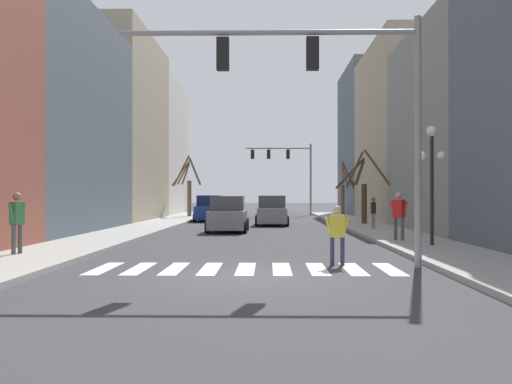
% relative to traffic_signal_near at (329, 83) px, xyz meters
% --- Properties ---
extents(ground_plane, '(240.00, 240.00, 0.00)m').
position_rel_traffic_signal_near_xyz_m(ground_plane, '(-2.13, -1.99, -4.74)').
color(ground_plane, '#38383D').
extents(building_row_left, '(6.00, 53.04, 12.98)m').
position_rel_traffic_signal_near_xyz_m(building_row_left, '(-12.67, 18.79, 1.26)').
color(building_row_left, '#934C3D').
rests_on(building_row_left, ground_plane).
extents(building_row_right, '(6.00, 52.91, 13.27)m').
position_rel_traffic_signal_near_xyz_m(building_row_right, '(8.42, 19.81, 1.06)').
color(building_row_right, '#515B66').
rests_on(building_row_right, ground_plane).
extents(crosswalk_stripes, '(7.65, 2.60, 0.01)m').
position_rel_traffic_signal_near_xyz_m(crosswalk_stripes, '(-2.13, -0.36, -4.73)').
color(crosswalk_stripes, white).
rests_on(crosswalk_stripes, ground_plane).
extents(traffic_signal_near, '(7.81, 0.28, 6.46)m').
position_rel_traffic_signal_near_xyz_m(traffic_signal_near, '(0.00, 0.00, 0.00)').
color(traffic_signal_near, gray).
rests_on(traffic_signal_near, ground_plane).
extents(traffic_signal_far, '(5.95, 0.28, 6.49)m').
position_rel_traffic_signal_near_xyz_m(traffic_signal_far, '(0.15, 38.87, 0.04)').
color(traffic_signal_far, gray).
rests_on(traffic_signal_far, ground_plane).
extents(street_lamp_right_corner, '(0.95, 0.36, 4.06)m').
position_rel_traffic_signal_near_xyz_m(street_lamp_right_corner, '(4.01, 5.04, -1.70)').
color(street_lamp_right_corner, black).
rests_on(street_lamp_right_corner, sidewalk_right).
extents(car_driving_toward_lane, '(2.00, 4.35, 1.82)m').
position_rel_traffic_signal_near_xyz_m(car_driving_toward_lane, '(-5.66, 26.38, -3.90)').
color(car_driving_toward_lane, navy).
rests_on(car_driving_toward_lane, ground_plane).
extents(car_parked_left_mid, '(2.02, 4.38, 1.80)m').
position_rel_traffic_signal_near_xyz_m(car_parked_left_mid, '(-3.60, 14.67, -3.91)').
color(car_parked_left_mid, gray).
rests_on(car_parked_left_mid, ground_plane).
extents(car_parked_right_far, '(2.00, 4.32, 1.81)m').
position_rel_traffic_signal_near_xyz_m(car_parked_right_far, '(-1.34, 21.05, -3.90)').
color(car_parked_right_far, gray).
rests_on(car_parked_right_far, ground_plane).
extents(pedestrian_near_right_corner, '(0.68, 0.23, 1.58)m').
position_rel_traffic_signal_near_xyz_m(pedestrian_near_right_corner, '(0.25, 0.35, -3.80)').
color(pedestrian_near_right_corner, '#282D47').
rests_on(pedestrian_near_right_corner, ground_plane).
extents(pedestrian_on_right_sidewalk, '(0.22, 0.68, 1.59)m').
position_rel_traffic_signal_near_xyz_m(pedestrian_on_right_sidewalk, '(3.78, 15.11, -3.64)').
color(pedestrian_on_right_sidewalk, '#7A705B').
rests_on(pedestrian_on_right_sidewalk, sidewalk_right).
extents(pedestrian_crossing_street, '(0.59, 0.64, 1.81)m').
position_rel_traffic_signal_near_xyz_m(pedestrian_crossing_street, '(3.36, 7.20, -3.51)').
color(pedestrian_crossing_street, '#4C4C51').
rests_on(pedestrian_crossing_street, sidewalk_right).
extents(pedestrian_on_left_sidewalk, '(0.31, 0.77, 1.78)m').
position_rel_traffic_signal_near_xyz_m(pedestrian_on_left_sidewalk, '(-8.86, 1.79, -3.53)').
color(pedestrian_on_left_sidewalk, '#4C4C51').
rests_on(pedestrian_on_left_sidewalk, sidewalk_left).
extents(street_tree_left_mid, '(1.31, 2.14, 4.46)m').
position_rel_traffic_signal_near_xyz_m(street_tree_left_mid, '(4.55, 33.02, -2.42)').
color(street_tree_left_mid, brown).
rests_on(street_tree_left_mid, sidewalk_right).
extents(street_tree_right_far, '(3.00, 1.86, 4.41)m').
position_rel_traffic_signal_near_xyz_m(street_tree_right_far, '(4.02, 20.12, -2.56)').
color(street_tree_right_far, '#473828').
rests_on(street_tree_right_far, sidewalk_right).
extents(street_tree_left_near, '(2.37, 1.82, 4.89)m').
position_rel_traffic_signal_near_xyz_m(street_tree_left_near, '(-7.99, 32.26, -2.30)').
color(street_tree_left_near, brown).
rests_on(street_tree_left_near, sidewalk_left).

